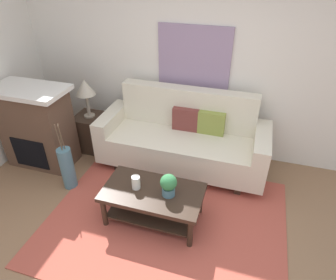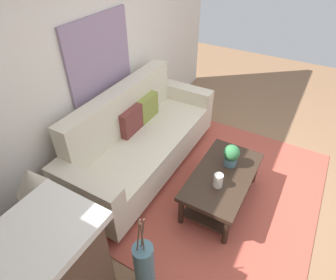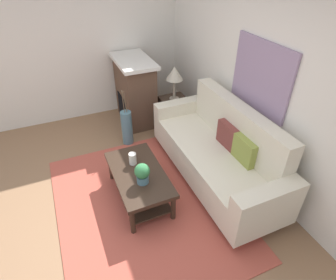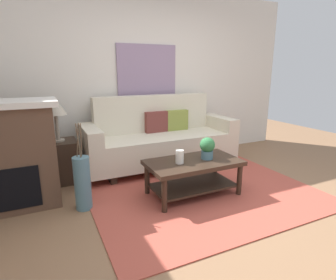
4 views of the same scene
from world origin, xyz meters
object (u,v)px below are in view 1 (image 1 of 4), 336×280
at_px(side_table, 92,132).
at_px(table_lamp, 85,89).
at_px(throw_pillow_olive, 211,123).
at_px(coffee_table, 153,198).
at_px(potted_plant_tabletop, 169,185).
at_px(tabletop_vase, 136,182).
at_px(framed_painting, 194,58).
at_px(couch, 183,139).
at_px(fireplace, 37,127).
at_px(floor_vase, 67,168).
at_px(throw_pillow_maroon, 186,119).

bearing_deg(side_table, table_lamp, 0.00).
bearing_deg(throw_pillow_olive, coffee_table, -108.34).
height_order(potted_plant_tabletop, table_lamp, table_lamp).
bearing_deg(tabletop_vase, framed_painting, 81.36).
relative_size(couch, fireplace, 1.96).
bearing_deg(floor_vase, potted_plant_tabletop, -8.69).
bearing_deg(table_lamp, throw_pillow_maroon, 4.78).
bearing_deg(fireplace, side_table, 45.75).
xyz_separation_m(coffee_table, side_table, (-1.39, 1.11, -0.03)).
height_order(tabletop_vase, fireplace, fireplace).
bearing_deg(coffee_table, framed_painting, 88.11).
bearing_deg(throw_pillow_maroon, floor_vase, -141.61).
relative_size(potted_plant_tabletop, side_table, 0.47).
bearing_deg(potted_plant_tabletop, table_lamp, 144.54).
distance_m(throw_pillow_maroon, potted_plant_tabletop, 1.25).
bearing_deg(coffee_table, floor_vase, 170.30).
height_order(throw_pillow_olive, side_table, throw_pillow_olive).
bearing_deg(throw_pillow_olive, fireplace, -164.33).
distance_m(side_table, fireplace, 0.80).
height_order(throw_pillow_olive, potted_plant_tabletop, throw_pillow_olive).
bearing_deg(framed_painting, throw_pillow_maroon, -90.00).
relative_size(coffee_table, framed_painting, 1.12).
relative_size(side_table, framed_painting, 0.57).
xyz_separation_m(tabletop_vase, table_lamp, (-1.20, 1.12, 0.49)).
relative_size(throw_pillow_olive, floor_vase, 0.62).
relative_size(couch, throw_pillow_olive, 6.33).
bearing_deg(side_table, throw_pillow_olive, 3.83).
bearing_deg(fireplace, potted_plant_tabletop, -15.82).
bearing_deg(fireplace, couch, 14.98).
bearing_deg(fireplace, table_lamp, 45.75).
bearing_deg(table_lamp, fireplace, -134.25).
distance_m(throw_pillow_olive, framed_painting, 0.90).
bearing_deg(framed_painting, side_table, -162.22).
height_order(throw_pillow_maroon, potted_plant_tabletop, throw_pillow_maroon).
xyz_separation_m(potted_plant_tabletop, side_table, (-1.57, 1.12, -0.29)).
bearing_deg(throw_pillow_maroon, tabletop_vase, -100.96).
height_order(throw_pillow_maroon, coffee_table, throw_pillow_maroon).
bearing_deg(side_table, framed_painting, 17.78).
height_order(side_table, floor_vase, floor_vase).
height_order(throw_pillow_olive, table_lamp, table_lamp).
bearing_deg(table_lamp, couch, -0.20).
distance_m(throw_pillow_maroon, side_table, 1.50).
xyz_separation_m(fireplace, floor_vase, (0.66, -0.37, -0.29)).
distance_m(coffee_table, potted_plant_tabletop, 0.31).
height_order(tabletop_vase, table_lamp, table_lamp).
bearing_deg(floor_vase, fireplace, 150.64).
bearing_deg(throw_pillow_olive, throw_pillow_maroon, 180.00).
xyz_separation_m(table_lamp, framed_painting, (1.44, 0.46, 0.44)).
distance_m(coffee_table, fireplace, 2.01).
bearing_deg(throw_pillow_maroon, couch, -90.00).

